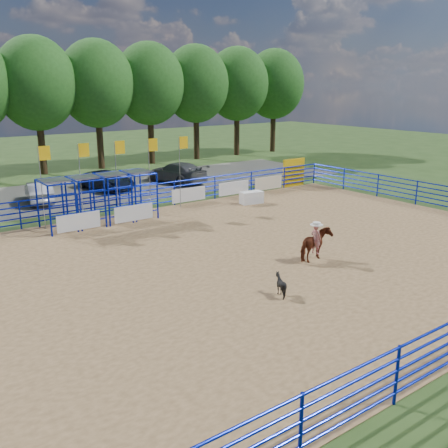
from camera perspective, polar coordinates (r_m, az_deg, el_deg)
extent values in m
plane|color=#344F1F|center=(20.98, 1.21, -4.09)|extent=(120.00, 120.00, 0.00)
cube|color=#9B794D|center=(20.98, 1.21, -4.07)|extent=(30.00, 20.00, 0.02)
cube|color=slate|center=(35.55, -15.62, 3.54)|extent=(40.00, 10.00, 0.01)
cube|color=white|center=(30.81, 3.16, 3.04)|extent=(1.48, 0.84, 0.75)
imported|color=#642814|center=(20.96, 10.42, -2.36)|extent=(1.72, 1.04, 1.36)
imported|color=#A2171C|center=(20.71, 10.54, -0.04)|extent=(0.39, 0.51, 1.26)
cylinder|color=white|center=(20.55, 10.63, 1.74)|extent=(0.54, 0.54, 0.12)
imported|color=black|center=(17.46, 6.48, -6.93)|extent=(0.91, 0.87, 0.78)
imported|color=#999BA1|center=(33.09, -20.39, 3.44)|extent=(2.08, 4.18, 1.32)
imported|color=black|center=(35.91, -13.31, 4.88)|extent=(3.02, 5.01, 1.30)
imported|color=slate|center=(37.68, -5.41, 5.88)|extent=(3.07, 5.54, 1.52)
cube|color=white|center=(25.71, -16.26, 0.26)|extent=(2.20, 0.04, 0.85)
cube|color=white|center=(26.82, -10.26, 1.26)|extent=(2.20, 0.04, 0.85)
cube|color=white|center=(30.94, -4.05, 3.38)|extent=(2.40, 0.04, 0.85)
cube|color=white|center=(32.88, 1.14, 4.14)|extent=(2.40, 0.04, 0.85)
cube|color=beige|center=(34.74, 5.10, 4.70)|extent=(2.40, 0.04, 0.90)
cube|color=#E4AF0C|center=(36.43, 7.96, 5.84)|extent=(2.00, 0.12, 2.00)
cylinder|color=#3F2B19|center=(43.65, -20.12, 8.50)|extent=(0.56, 0.56, 4.80)
ellipsoid|color=#22521A|center=(43.41, -20.77, 15.26)|extent=(6.40, 6.40, 7.36)
cylinder|color=#3F2B19|center=(45.28, -13.99, 9.20)|extent=(0.56, 0.56, 4.80)
ellipsoid|color=#22521A|center=(45.05, -14.43, 15.73)|extent=(6.40, 6.40, 7.36)
cylinder|color=#3F2B19|center=(47.38, -8.32, 9.75)|extent=(0.56, 0.56, 4.80)
ellipsoid|color=#22521A|center=(47.16, -8.58, 16.00)|extent=(6.40, 6.40, 7.36)
cylinder|color=#3F2B19|center=(49.90, -3.17, 10.18)|extent=(0.56, 0.56, 4.80)
ellipsoid|color=#22521A|center=(49.69, -3.26, 16.11)|extent=(6.40, 6.40, 7.36)
cylinder|color=#3F2B19|center=(52.77, 1.47, 10.49)|extent=(0.56, 0.56, 4.80)
ellipsoid|color=#22521A|center=(52.57, 1.51, 16.10)|extent=(6.40, 6.40, 7.36)
cylinder|color=#3F2B19|center=(55.94, 5.61, 10.71)|extent=(0.56, 0.56, 4.80)
ellipsoid|color=#22521A|center=(55.75, 5.75, 16.00)|extent=(6.40, 6.40, 7.36)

